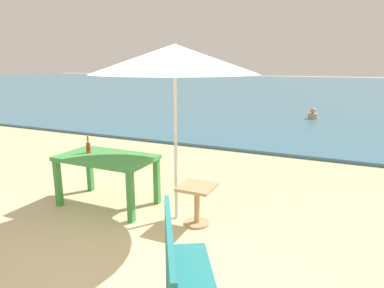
# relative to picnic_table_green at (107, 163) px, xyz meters

# --- Properties ---
(ground_plane) EXTENTS (120.00, 120.00, 0.00)m
(ground_plane) POSITION_rel_picnic_table_green_xyz_m (1.11, -1.21, -0.65)
(ground_plane) COLOR #C6B287
(sea_water) EXTENTS (120.00, 50.00, 0.08)m
(sea_water) POSITION_rel_picnic_table_green_xyz_m (1.11, 28.79, -0.61)
(sea_water) COLOR #386B84
(sea_water) RESTS_ON ground_plane
(picnic_table_green) EXTENTS (1.40, 0.80, 0.76)m
(picnic_table_green) POSITION_rel_picnic_table_green_xyz_m (0.00, 0.00, 0.00)
(picnic_table_green) COLOR #3D8C42
(picnic_table_green) RESTS_ON ground_plane
(beer_bottle_amber) EXTENTS (0.07, 0.07, 0.26)m
(beer_bottle_amber) POSITION_rel_picnic_table_green_xyz_m (-0.35, 0.02, 0.20)
(beer_bottle_amber) COLOR brown
(beer_bottle_amber) RESTS_ON picnic_table_green
(patio_umbrella) EXTENTS (2.10, 2.10, 2.30)m
(patio_umbrella) POSITION_rel_picnic_table_green_xyz_m (1.13, 0.01, 1.47)
(patio_umbrella) COLOR silver
(patio_umbrella) RESTS_ON ground_plane
(side_table_wood) EXTENTS (0.44, 0.44, 0.54)m
(side_table_wood) POSITION_rel_picnic_table_green_xyz_m (1.46, -0.04, -0.30)
(side_table_wood) COLOR tan
(side_table_wood) RESTS_ON ground_plane
(bench_teal_center) EXTENTS (0.92, 1.22, 0.95)m
(bench_teal_center) POSITION_rel_picnic_table_green_xyz_m (2.14, -1.84, -0.11)
(bench_teal_center) COLOR #237275
(bench_teal_center) RESTS_ON ground_plane
(swimmer_person) EXTENTS (0.34, 0.34, 0.41)m
(swimmer_person) POSITION_rel_picnic_table_green_xyz_m (2.07, 9.33, -0.41)
(swimmer_person) COLOR tan
(swimmer_person) RESTS_ON sea_water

